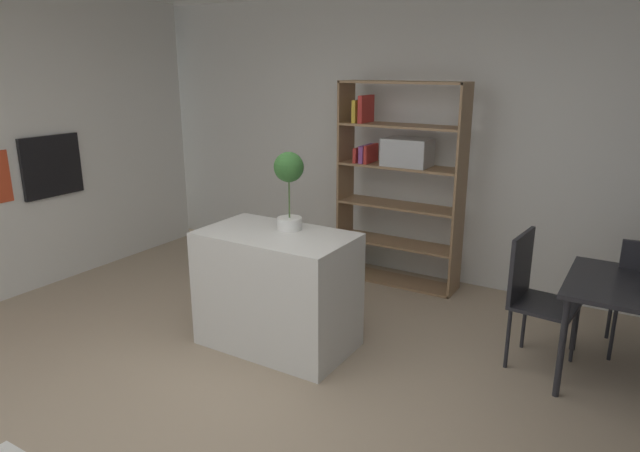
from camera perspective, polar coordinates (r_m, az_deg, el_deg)
name	(u,v)px	position (r m, az deg, el deg)	size (l,w,h in m)	color
ground_plane	(248,397)	(3.90, -7.38, -16.87)	(10.00, 10.00, 0.00)	tan
back_partition	(415,140)	(5.72, 9.64, 8.64)	(7.26, 0.06, 2.78)	silver
built_in_oven	(52,166)	(6.03, -25.62, 5.54)	(0.06, 0.62, 0.59)	black
kitchen_island	(277,290)	(4.33, -4.36, -6.49)	(1.15, 0.68, 0.91)	silver
potted_plant_on_island	(289,180)	(4.17, -3.18, 4.69)	(0.22, 0.22, 0.59)	white
open_bookshelf	(397,176)	(5.47, 7.85, 5.08)	(1.22, 0.33, 1.97)	#997551
dining_chair_island_side	(532,288)	(4.31, 20.76, -5.94)	(0.46, 0.47, 0.97)	#232328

